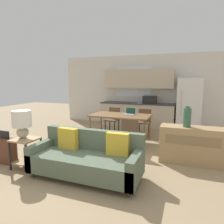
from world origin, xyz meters
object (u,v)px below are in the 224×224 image
side_table (26,148)px  suitcase (6,150)px  refrigerator (189,105)px  couch (87,158)px  dining_chair_far_left (113,118)px  dining_chair_near_right (131,132)px  dining_chair_far_right (144,121)px  vase (187,117)px  dining_table (120,117)px  table_lamp (22,122)px  credenza (192,145)px  laptop (130,113)px

side_table → suitcase: 0.61m
refrigerator → suitcase: refrigerator is taller
couch → dining_chair_far_left: dining_chair_far_left is taller
dining_chair_near_right → dining_chair_far_right: bearing=-89.9°
vase → suitcase: bearing=-159.3°
dining_chair_far_right → suitcase: 3.94m
dining_table → table_lamp: table_lamp is taller
dining_table → suitcase: size_ratio=2.46×
side_table → dining_chair_near_right: (1.69, 1.67, 0.07)m
table_lamp → dining_chair_far_right: (1.71, 3.29, -0.46)m
table_lamp → suitcase: bearing=172.3°
couch → credenza: couch is taller
laptop → vase: bearing=-32.6°
dining_chair_far_left → table_lamp: bearing=-96.4°
laptop → dining_chair_far_left: bearing=145.4°
refrigerator → laptop: bearing=-132.1°
suitcase → dining_chair_near_right: bearing=35.3°
laptop → couch: bearing=-86.5°
couch → credenza: bearing=35.9°
table_lamp → credenza: bearing=25.0°
vase → table_lamp: bearing=-154.4°
dining_table → suitcase: 3.01m
credenza → laptop: size_ratio=3.73×
dining_table → laptop: laptop is taller
couch → dining_chair_near_right: dining_chair_near_right is taller
refrigerator → table_lamp: (-3.01, -4.43, 0.02)m
side_table → dining_chair_far_left: dining_chair_far_left is taller
credenza → dining_chair_far_left: 3.08m
couch → credenza: size_ratio=1.55×
vase → dining_chair_far_left: size_ratio=0.52×
table_lamp → laptop: (1.41, 2.65, -0.13)m
dining_table → dining_chair_near_right: dining_chair_near_right is taller
table_lamp → dining_chair_near_right: bearing=44.8°
dining_chair_near_right → couch: bearing=75.5°
laptop → side_table: bearing=-112.3°
dining_chair_far_left → dining_chair_near_right: bearing=-51.6°
dining_chair_near_right → laptop: (-0.30, 0.95, 0.33)m
credenza → laptop: 2.11m
dining_table → dining_chair_near_right: size_ratio=2.05×
dining_chair_far_right → credenza: bearing=-58.0°
vase → refrigerator: bearing=89.1°
laptop → suitcase: (-1.99, -2.57, -0.53)m
credenza → vase: (-0.12, -0.02, 0.59)m
couch → dining_chair_near_right: size_ratio=2.40×
side_table → dining_chair_far_left: size_ratio=0.72×
side_table → dining_chair_far_right: size_ratio=0.72×
dining_chair_far_right → dining_chair_near_right: (0.01, -1.59, 0.00)m
refrigerator → vase: 3.01m
credenza → dining_chair_far_right: 2.31m
dining_table → side_table: dining_table is taller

